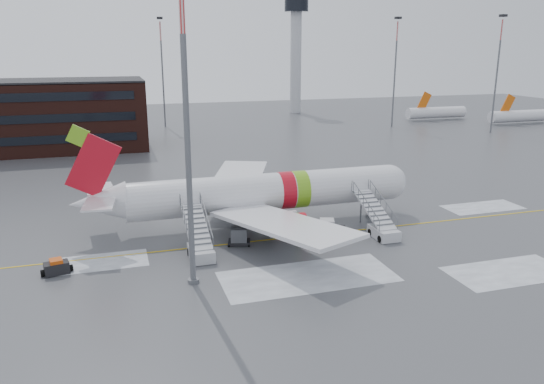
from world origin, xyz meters
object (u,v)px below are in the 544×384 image
object	(u,v)px
airliner	(257,193)
airstair_aft	(199,244)
baggage_tractor	(57,268)
light_mast_near	(187,126)
airstair_fwd	(380,225)
pushback_tug	(330,228)
uld_container	(239,237)

from	to	relation	value
airliner	airstair_aft	world-z (taller)	airliner
baggage_tractor	light_mast_near	distance (m)	16.35
airstair_fwd	baggage_tractor	distance (m)	29.42
airstair_fwd	airstair_aft	size ratio (longest dim) A/B	1.00
airstair_fwd	baggage_tractor	xyz separation A→B (m)	(-29.41, -0.49, -0.52)
pushback_tug	light_mast_near	xyz separation A→B (m)	(-14.54, -7.03, 11.58)
airstair_aft	airstair_fwd	bearing A→B (deg)	0.00
light_mast_near	baggage_tractor	bearing A→B (deg)	154.84
airstair_aft	light_mast_near	distance (m)	12.48
airliner	airstair_fwd	world-z (taller)	airliner
airliner	uld_container	size ratio (longest dim) A/B	14.94
uld_container	light_mast_near	world-z (taller)	light_mast_near
light_mast_near	airstair_aft	bearing A→B (deg)	75.27
airstair_aft	baggage_tractor	world-z (taller)	airstair_aft
airstair_aft	uld_container	size ratio (longest dim) A/B	3.28
airstair_fwd	uld_container	bearing A→B (deg)	173.20
airstair_aft	baggage_tractor	xyz separation A→B (m)	(-11.72, -0.49, -0.52)
airstair_aft	pushback_tug	distance (m)	13.25
airstair_fwd	light_mast_near	world-z (taller)	light_mast_near
pushback_tug	airstair_aft	bearing A→B (deg)	-172.66
airliner	light_mast_near	xyz separation A→B (m)	(-8.51, -11.87, 8.84)
airstair_fwd	baggage_tractor	size ratio (longest dim) A/B	3.01
airstair_fwd	pushback_tug	xyz separation A→B (m)	(-4.55, 1.69, -0.38)
airstair_aft	light_mast_near	bearing A→B (deg)	-104.73
airstair_fwd	pushback_tug	bearing A→B (deg)	159.60
light_mast_near	airstair_fwd	bearing A→B (deg)	15.61
pushback_tug	baggage_tractor	bearing A→B (deg)	-174.99
airstair_fwd	airliner	bearing A→B (deg)	148.29
pushback_tug	airstair_fwd	bearing A→B (deg)	-20.40
pushback_tug	uld_container	distance (m)	9.17
light_mast_near	uld_container	bearing A→B (deg)	52.37
uld_container	baggage_tractor	size ratio (longest dim) A/B	0.92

